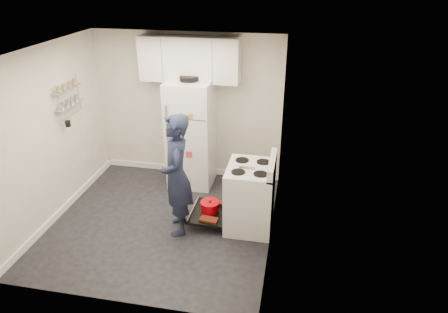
% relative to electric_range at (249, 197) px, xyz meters
% --- Properties ---
extents(room, '(3.21, 3.21, 2.51)m').
position_rel_electric_range_xyz_m(room, '(-1.29, -0.12, 0.74)').
color(room, black).
rests_on(room, ground).
extents(electric_range, '(0.66, 0.76, 1.10)m').
position_rel_electric_range_xyz_m(electric_range, '(0.00, 0.00, 0.00)').
color(electric_range, silver).
rests_on(electric_range, ground).
extents(open_oven_door, '(0.55, 0.70, 0.22)m').
position_rel_electric_range_xyz_m(open_oven_door, '(-0.58, 0.01, -0.28)').
color(open_oven_door, black).
rests_on(open_oven_door, ground).
extents(refrigerator, '(0.72, 0.74, 1.87)m').
position_rel_electric_range_xyz_m(refrigerator, '(-1.13, 1.10, 0.44)').
color(refrigerator, silver).
rests_on(refrigerator, ground).
extents(upper_cabinets, '(1.60, 0.33, 0.70)m').
position_rel_electric_range_xyz_m(upper_cabinets, '(-1.16, 1.28, 1.63)').
color(upper_cabinets, silver).
rests_on(upper_cabinets, room).
extents(wall_shelf_rack, '(0.14, 0.60, 0.61)m').
position_rel_electric_range_xyz_m(wall_shelf_rack, '(-2.78, 0.34, 1.21)').
color(wall_shelf_rack, '#B2B2B7').
rests_on(wall_shelf_rack, room).
extents(person, '(0.60, 0.74, 1.75)m').
position_rel_electric_range_xyz_m(person, '(-0.96, -0.29, 0.41)').
color(person, '#181E36').
rests_on(person, ground).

